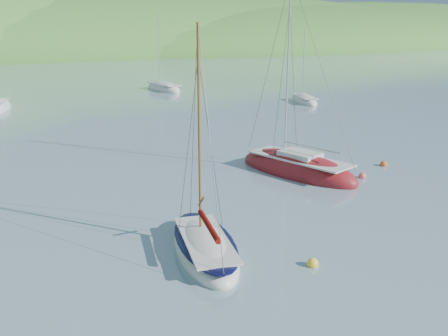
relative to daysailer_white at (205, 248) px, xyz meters
name	(u,v)px	position (x,y,z in m)	size (l,w,h in m)	color
ground	(304,277)	(2.69, -3.62, -0.23)	(700.00, 700.00, 0.00)	gray
daysailer_white	(205,248)	(0.00, 0.00, 0.00)	(3.72, 7.10, 10.38)	white
sloop_red	(297,170)	(10.34, 8.26, 0.01)	(5.82, 9.68, 13.55)	maroon
distant_sloop_b	(164,89)	(16.32, 52.19, -0.03)	(4.17, 8.80, 12.06)	white
distant_sloop_d	(304,101)	(28.33, 33.50, -0.06)	(4.07, 7.16, 9.67)	white
mooring_buoys	(281,208)	(5.75, 3.00, -0.11)	(26.81, 10.65, 0.49)	yellow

